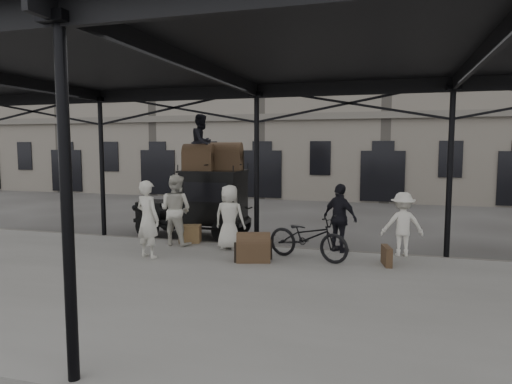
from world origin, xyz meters
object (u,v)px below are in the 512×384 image
Objects in this scene: taxi at (205,201)px; porter_left at (148,219)px; bicycle at (308,237)px; steamer_trunk_roof_near at (199,159)px; steamer_trunk_platform at (253,249)px; porter_official at (340,218)px.

porter_left is at bearing -91.72° from taxi.
bicycle is (3.77, -2.46, -0.49)m from taxi.
bicycle is 2.27× the size of steamer_trunk_roof_near.
taxi is 4.53m from bicycle.
steamer_trunk_platform is (-1.23, -0.56, -0.26)m from bicycle.
steamer_trunk_roof_near reaches higher than porter_left.
porter_official is at bearing -137.87° from porter_left.
porter_left is at bearing 120.96° from bicycle.
steamer_trunk_roof_near is (0.02, 3.16, 1.40)m from porter_left.
steamer_trunk_roof_near is 1.16× the size of steamer_trunk_platform.
porter_official is 4.90m from steamer_trunk_roof_near.
porter_official reaches higher than bicycle.
steamer_trunk_roof_near is (-4.52, 1.19, 1.47)m from porter_official.
porter_official is 2.22× the size of steamer_trunk_platform.
steamer_trunk_platform is at bearing 131.53° from bicycle.
porter_left reaches higher than porter_official.
steamer_trunk_platform is (-1.90, -1.59, -0.61)m from porter_official.
porter_left is 2.07× the size of steamer_trunk_roof_near.
steamer_trunk_roof_near reaches higher than taxi.
taxi is 3.41m from porter_left.
porter_left is 4.01m from bicycle.
taxi is 2.02× the size of porter_official.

